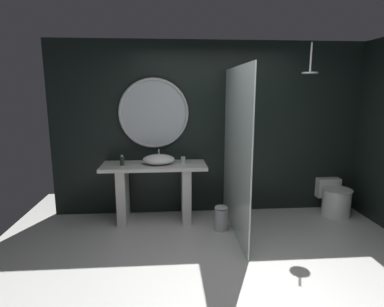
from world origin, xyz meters
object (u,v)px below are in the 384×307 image
object	(u,v)px
vessel_sink	(159,159)
tumbler_cup	(183,160)
soap_dispenser	(122,161)
toilet	(334,199)
rain_shower_head	(310,70)
round_wall_mirror	(154,113)
waste_bin	(221,218)

from	to	relation	value
vessel_sink	tumbler_cup	world-z (taller)	vessel_sink
soap_dispenser	toilet	world-z (taller)	soap_dispenser
vessel_sink	soap_dispenser	xyz separation A→B (m)	(-0.51, -0.03, -0.00)
soap_dispenser	rain_shower_head	world-z (taller)	rain_shower_head
vessel_sink	round_wall_mirror	distance (m)	0.69
vessel_sink	toilet	world-z (taller)	vessel_sink
tumbler_cup	soap_dispenser	size ratio (longest dim) A/B	0.65
vessel_sink	soap_dispenser	world-z (taller)	vessel_sink
round_wall_mirror	waste_bin	size ratio (longest dim) A/B	2.94
vessel_sink	tumbler_cup	bearing A→B (deg)	6.14
vessel_sink	waste_bin	world-z (taller)	vessel_sink
toilet	round_wall_mirror	bearing A→B (deg)	174.75
vessel_sink	rain_shower_head	size ratio (longest dim) A/B	1.13
soap_dispenser	rain_shower_head	bearing A→B (deg)	-4.30
soap_dispenser	toilet	distance (m)	3.26
tumbler_cup	toilet	xyz separation A→B (m)	(2.33, -0.02, -0.65)
toilet	vessel_sink	bearing A→B (deg)	-179.62
waste_bin	round_wall_mirror	bearing A→B (deg)	143.01
rain_shower_head	waste_bin	xyz separation A→B (m)	(-1.19, -0.19, -1.97)
tumbler_cup	soap_dispenser	xyz separation A→B (m)	(-0.86, -0.07, 0.02)
tumbler_cup	toilet	size ratio (longest dim) A/B	0.16
tumbler_cup	vessel_sink	bearing A→B (deg)	-173.86
soap_dispenser	vessel_sink	bearing A→B (deg)	3.75
toilet	soap_dispenser	bearing A→B (deg)	-179.08
tumbler_cup	round_wall_mirror	distance (m)	0.81
round_wall_mirror	toilet	world-z (taller)	round_wall_mirror
rain_shower_head	waste_bin	distance (m)	2.31
toilet	waste_bin	distance (m)	1.88
vessel_sink	toilet	size ratio (longest dim) A/B	0.75
rain_shower_head	toilet	bearing A→B (deg)	20.81
vessel_sink	waste_bin	bearing A→B (deg)	-26.27
round_wall_mirror	toilet	xyz separation A→B (m)	(2.74, -0.25, -1.30)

